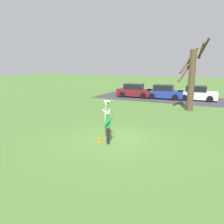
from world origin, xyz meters
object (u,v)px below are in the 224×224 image
object	(u,v)px
person_defender	(107,118)
parked_car_blue	(165,92)
person_catcher	(108,124)
parked_car_maroon	(135,91)
frisbee_disc	(108,101)
parked_car_white	(197,94)
bare_tree_tall	(192,77)
field_cone_orange	(100,139)

from	to	relation	value
person_defender	parked_car_blue	xyz separation A→B (m)	(-0.35, 14.88, -0.25)
person_catcher	parked_car_maroon	distance (m)	16.36
person_catcher	frisbee_disc	xyz separation A→B (m)	(-0.11, 0.19, 1.11)
frisbee_disc	parked_car_white	world-z (taller)	frisbee_disc
person_catcher	bare_tree_tall	world-z (taller)	bare_tree_tall
parked_car_blue	parked_car_white	xyz separation A→B (m)	(3.45, 0.47, 0.00)
person_catcher	bare_tree_tall	distance (m)	10.78
parked_car_maroon	field_cone_orange	size ratio (longest dim) A/B	13.16
parked_car_blue	person_defender	bearing A→B (deg)	-92.49
person_catcher	frisbee_disc	distance (m)	1.13
frisbee_disc	field_cone_orange	bearing A→B (deg)	-153.19
person_defender	bare_tree_tall	xyz separation A→B (m)	(3.17, 9.22, 1.88)
parked_car_white	person_defender	bearing A→B (deg)	-105.25
person_defender	bare_tree_tall	world-z (taller)	bare_tree_tall
frisbee_disc	parked_car_maroon	world-z (taller)	frisbee_disc
bare_tree_tall	field_cone_orange	world-z (taller)	bare_tree_tall
person_catcher	parked_car_white	world-z (taller)	person_catcher
parked_car_maroon	parked_car_blue	distance (m)	3.55
person_defender	parked_car_maroon	world-z (taller)	person_defender
person_defender	parked_car_maroon	distance (m)	15.15
parked_car_white	parked_car_maroon	bearing A→B (deg)	-178.02
frisbee_disc	field_cone_orange	xyz separation A→B (m)	(-0.36, -0.18, -1.93)
frisbee_disc	parked_car_blue	distance (m)	15.85
person_catcher	bare_tree_tall	xyz separation A→B (m)	(2.54, 10.31, 1.87)
person_defender	parked_car_maroon	bearing A→B (deg)	164.50
person_catcher	parked_car_maroon	bearing A→B (deg)	-14.32
parked_car_maroon	bare_tree_tall	size ratio (longest dim) A/B	0.71
frisbee_disc	parked_car_white	xyz separation A→B (m)	(2.58, 16.24, -1.37)
bare_tree_tall	person_defender	bearing A→B (deg)	-108.99
person_defender	parked_car_blue	world-z (taller)	person_defender
bare_tree_tall	person_catcher	bearing A→B (deg)	-103.84
field_cone_orange	person_defender	bearing A→B (deg)	98.47
parked_car_blue	bare_tree_tall	bearing A→B (deg)	-61.91
parked_car_maroon	bare_tree_tall	world-z (taller)	bare_tree_tall
person_catcher	bare_tree_tall	bearing A→B (deg)	-44.22
parked_car_white	field_cone_orange	size ratio (longest dim) A/B	13.16
person_catcher	parked_car_white	distance (m)	16.62
field_cone_orange	person_catcher	bearing A→B (deg)	-1.36
person_defender	frisbee_disc	bearing A→B (deg)	0.00
bare_tree_tall	field_cone_orange	size ratio (longest dim) A/B	18.49
parked_car_white	frisbee_disc	bearing A→B (deg)	-102.86
person_defender	frisbee_disc	xyz separation A→B (m)	(0.52, -0.89, 1.11)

